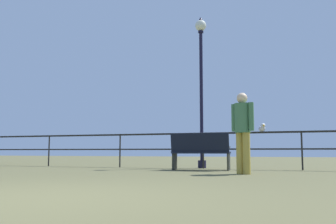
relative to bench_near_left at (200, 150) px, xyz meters
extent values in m
plane|color=brown|center=(-0.16, -6.08, -0.52)|extent=(60.00, 60.00, 0.00)
cube|color=black|center=(-0.16, 0.92, 0.46)|extent=(20.95, 0.05, 0.05)
cube|color=black|center=(-0.16, 0.92, 0.02)|extent=(20.95, 0.04, 0.04)
cylinder|color=black|center=(-5.40, 0.92, -0.03)|extent=(0.04, 0.04, 0.99)
cylinder|color=black|center=(-2.78, 0.92, -0.03)|extent=(0.04, 0.04, 0.99)
cylinder|color=black|center=(-0.16, 0.92, -0.03)|extent=(0.04, 0.04, 0.99)
cylinder|color=black|center=(2.46, 0.92, -0.03)|extent=(0.04, 0.04, 0.99)
cube|color=black|center=(-0.01, 0.09, -0.07)|extent=(1.52, 0.56, 0.05)
cube|color=black|center=(0.01, -0.11, 0.18)|extent=(1.50, 0.25, 0.50)
cube|color=black|center=(0.70, 0.14, -0.30)|extent=(0.07, 0.40, 0.45)
cube|color=black|center=(0.68, 0.31, 0.07)|extent=(0.06, 0.31, 0.04)
cube|color=black|center=(-0.71, 0.03, -0.30)|extent=(0.07, 0.40, 0.45)
cube|color=black|center=(-0.72, 0.20, 0.07)|extent=(0.06, 0.31, 0.04)
cylinder|color=black|center=(-0.29, 1.26, -0.41)|extent=(0.24, 0.24, 0.22)
cylinder|color=black|center=(-0.29, 1.26, 1.61)|extent=(0.10, 0.10, 3.82)
cylinder|color=black|center=(-0.29, 1.26, 3.55)|extent=(0.16, 0.16, 0.06)
sphere|color=silver|center=(-0.29, 1.26, 3.74)|extent=(0.34, 0.34, 0.34)
cone|color=black|center=(-0.29, 1.26, 3.96)|extent=(0.12, 0.12, 0.10)
cylinder|color=#A89137|center=(1.35, -1.29, -0.08)|extent=(0.16, 0.16, 0.88)
cylinder|color=#A89137|center=(1.20, -1.22, -0.08)|extent=(0.16, 0.16, 0.88)
cylinder|color=#417046|center=(1.28, -1.26, 0.67)|extent=(0.33, 0.33, 0.63)
cylinder|color=#417046|center=(1.47, -1.36, 0.69)|extent=(0.11, 0.11, 0.60)
cylinder|color=#417046|center=(1.08, -1.15, 0.69)|extent=(0.11, 0.11, 0.60)
sphere|color=beige|center=(1.28, -1.26, 1.10)|extent=(0.23, 0.23, 0.23)
ellipsoid|color=silver|center=(1.46, 0.92, 0.57)|extent=(0.26, 0.33, 0.16)
ellipsoid|color=gray|center=(1.46, 0.92, 0.59)|extent=(0.21, 0.29, 0.06)
sphere|color=silver|center=(1.51, 0.80, 0.64)|extent=(0.13, 0.13, 0.13)
cone|color=yellow|center=(1.54, 0.72, 0.64)|extent=(0.07, 0.06, 0.05)
cube|color=gray|center=(1.41, 1.07, 0.57)|extent=(0.10, 0.12, 0.02)
camera|label=1|loc=(2.45, -9.21, -0.04)|focal=39.34mm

